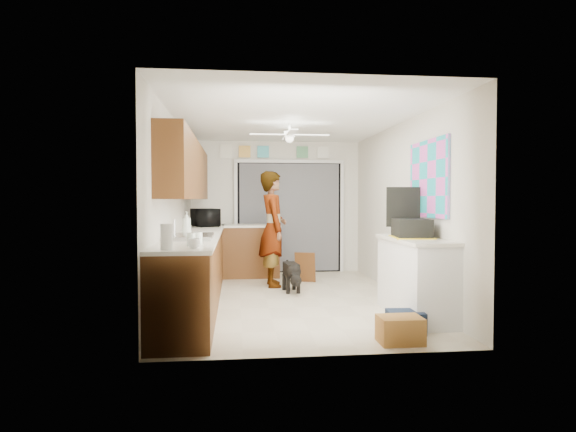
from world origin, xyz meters
name	(u,v)px	position (x,y,z in m)	size (l,w,h in m)	color
floor	(291,298)	(0.00, 0.00, 0.00)	(5.00, 5.00, 0.00)	beige
ceiling	(291,120)	(0.00, 0.00, 2.50)	(5.00, 5.00, 0.00)	white
wall_back	(276,207)	(0.00, 2.50, 1.25)	(3.20, 3.20, 0.00)	silver
wall_front	(323,216)	(0.00, -2.50, 1.25)	(3.20, 3.20, 0.00)	silver
wall_left	(175,210)	(-1.60, 0.00, 1.25)	(5.00, 5.00, 0.00)	silver
wall_right	(402,210)	(1.60, 0.00, 1.25)	(5.00, 5.00, 0.00)	silver
left_base_cabinets	(197,268)	(-1.30, 0.00, 0.45)	(0.60, 4.80, 0.90)	brown
left_countertop	(198,234)	(-1.29, 0.00, 0.92)	(0.62, 4.80, 0.04)	white
upper_cabinets	(188,171)	(-1.44, 0.20, 1.80)	(0.32, 4.00, 0.80)	brown
sink_basin	(191,237)	(-1.29, -1.00, 0.95)	(0.50, 0.76, 0.06)	silver
faucet	(174,229)	(-1.48, -1.00, 1.05)	(0.03, 0.03, 0.22)	silver
peninsula_base	(251,252)	(-0.50, 2.00, 0.45)	(1.00, 0.60, 0.90)	brown
peninsula_top	(251,226)	(-0.50, 2.00, 0.92)	(1.04, 0.64, 0.04)	white
back_opening_recess	(289,217)	(0.25, 2.47, 1.05)	(2.00, 0.06, 2.10)	black
curtain_panel	(290,217)	(0.25, 2.43, 1.05)	(1.90, 0.03, 2.05)	slate
door_trim_left	(236,218)	(-0.77, 2.44, 1.05)	(0.06, 0.04, 2.10)	white
door_trim_right	(342,217)	(1.27, 2.44, 1.05)	(0.06, 0.04, 2.10)	white
door_trim_head	(290,161)	(0.25, 2.44, 2.12)	(2.10, 0.04, 0.06)	white
header_frame_0	(245,152)	(-0.60, 2.47, 2.30)	(0.22, 0.02, 0.22)	#F2B650
header_frame_1	(263,152)	(-0.25, 2.47, 2.30)	(0.22, 0.02, 0.22)	#4DBECD
header_frame_3	(302,152)	(0.50, 2.47, 2.30)	(0.22, 0.02, 0.22)	#5DA271
header_frame_4	(323,152)	(0.90, 2.47, 2.30)	(0.22, 0.02, 0.22)	white
route66_sign	(226,151)	(-0.95, 2.47, 2.30)	(0.22, 0.02, 0.26)	silver
right_counter_base	(415,279)	(1.35, -1.20, 0.45)	(0.50, 1.40, 0.90)	white
right_counter_top	(415,240)	(1.34, -1.20, 0.92)	(0.54, 1.44, 0.04)	white
abstract_painting	(428,179)	(1.58, -1.00, 1.65)	(0.03, 1.15, 0.95)	#E855C6
ceiling_fan	(290,135)	(0.00, 0.20, 2.32)	(1.14, 1.14, 0.24)	white
microwave	(206,218)	(-1.28, 1.50, 1.09)	(0.54, 0.37, 0.30)	black
soap_bottle	(187,223)	(-1.40, -0.39, 1.09)	(0.12, 0.12, 0.30)	silver
cup	(194,243)	(-1.16, -2.14, 0.99)	(0.12, 0.12, 0.09)	white
jar_a	(198,238)	(-1.15, -1.73, 1.00)	(0.09, 0.09, 0.13)	silver
jar_b	(191,240)	(-1.20, -1.93, 1.01)	(0.09, 0.09, 0.13)	silver
paper_towel_roll	(167,237)	(-1.39, -2.25, 1.06)	(0.11, 0.11, 0.24)	white
suitcase	(411,228)	(1.32, -1.14, 1.05)	(0.39, 0.52, 0.22)	black
suitcase_rim	(411,237)	(1.32, -1.14, 0.94)	(0.44, 0.58, 0.02)	yellow
suitcase_lid	(403,207)	(1.32, -0.85, 1.30)	(0.42, 0.03, 0.50)	black
cardboard_box	(400,330)	(0.81, -2.20, 0.13)	(0.42, 0.31, 0.26)	olive
navy_crate	(406,322)	(1.00, -1.84, 0.11)	(0.37, 0.31, 0.22)	black
cabinet_door_panel	(305,267)	(0.38, 1.27, 0.26)	(0.34, 0.03, 0.51)	brown
man	(273,229)	(-0.18, 1.01, 0.92)	(0.67, 0.44, 1.85)	white
dog	(291,275)	(0.06, 0.50, 0.25)	(0.27, 0.63, 0.49)	black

